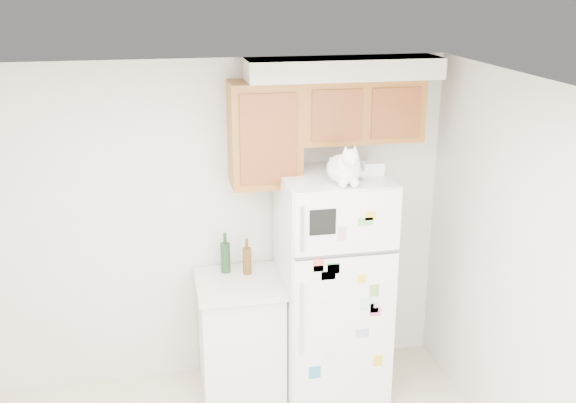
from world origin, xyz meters
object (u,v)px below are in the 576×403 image
object	(u,v)px
storage_box_back	(344,164)
bottle_green	(225,253)
storage_box_front	(372,168)
refrigerator	(332,285)
cat	(345,168)
bottle_amber	(247,256)
base_counter	(241,335)

from	to	relation	value
storage_box_back	bottle_green	bearing A→B (deg)	152.27
storage_box_front	bottle_green	size ratio (longest dim) A/B	0.48
refrigerator	storage_box_front	distance (m)	0.94
cat	storage_box_front	bearing A→B (deg)	36.06
cat	storage_box_back	distance (m)	0.33
bottle_green	refrigerator	bearing A→B (deg)	-17.24
refrigerator	storage_box_back	distance (m)	0.91
cat	storage_box_back	bearing A→B (deg)	74.95
bottle_green	bottle_amber	xyz separation A→B (m)	(0.16, -0.06, -0.02)
bottle_amber	storage_box_front	bearing A→B (deg)	-11.72
cat	bottle_green	xyz separation A→B (m)	(-0.79, 0.43, -0.73)
bottle_green	bottle_amber	size ratio (longest dim) A/B	1.12
bottle_green	bottle_amber	world-z (taller)	bottle_green
storage_box_back	storage_box_front	bearing A→B (deg)	-56.45
storage_box_front	refrigerator	bearing A→B (deg)	-179.10
refrigerator	storage_box_back	bearing A→B (deg)	48.73
storage_box_back	bottle_green	size ratio (longest dim) A/B	0.57
storage_box_front	bottle_amber	distance (m)	1.14
base_counter	bottle_green	distance (m)	0.64
refrigerator	bottle_green	size ratio (longest dim) A/B	5.40
refrigerator	bottle_amber	xyz separation A→B (m)	(-0.62, 0.18, 0.21)
base_counter	cat	bearing A→B (deg)	-20.61
bottle_green	bottle_amber	bearing A→B (deg)	-22.03
bottle_amber	base_counter	bearing A→B (deg)	-125.84
storage_box_back	storage_box_front	xyz separation A→B (m)	(0.17, -0.13, -0.01)
storage_box_back	bottle_green	distance (m)	1.11
storage_box_front	bottle_amber	xyz separation A→B (m)	(-0.89, 0.18, -0.68)
cat	bottle_amber	size ratio (longest dim) A/B	1.50
storage_box_front	bottle_green	world-z (taller)	storage_box_front
cat	bottle_amber	distance (m)	1.05
cat	storage_box_back	xyz separation A→B (m)	(0.08, 0.31, -0.06)
refrigerator	storage_box_back	size ratio (longest dim) A/B	9.44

